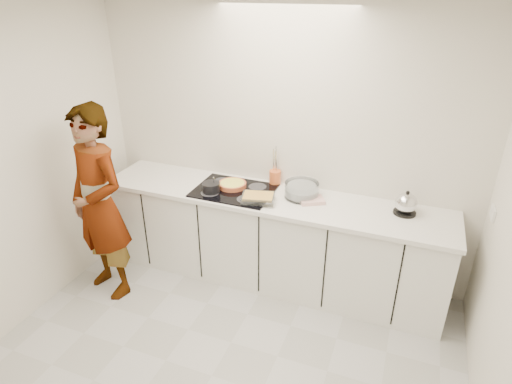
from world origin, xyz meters
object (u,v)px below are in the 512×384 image
at_px(saucepan, 211,187).
at_px(kettle, 406,204).
at_px(tart_dish, 232,184).
at_px(baking_dish, 258,198).
at_px(hob, 234,190).
at_px(utensil_crock, 275,177).
at_px(cook, 99,205).
at_px(mixing_bowl, 302,191).

relative_size(saucepan, kettle, 0.89).
relative_size(tart_dish, baking_dish, 0.87).
xyz_separation_m(hob, utensil_crock, (0.30, 0.28, 0.06)).
bearing_deg(cook, tart_dish, 53.73).
distance_m(utensil_crock, cook, 1.62).
height_order(tart_dish, utensil_crock, utensil_crock).
xyz_separation_m(saucepan, cook, (-0.83, -0.55, -0.07)).
bearing_deg(hob, kettle, 4.66).
distance_m(hob, mixing_bowl, 0.63).
height_order(tart_dish, mixing_bowl, mixing_bowl).
bearing_deg(utensil_crock, tart_dish, -146.10).
bearing_deg(mixing_bowl, kettle, 1.08).
relative_size(saucepan, mixing_bowl, 0.53).
bearing_deg(mixing_bowl, utensil_crock, 150.39).
xyz_separation_m(utensil_crock, cook, (-1.31, -0.95, -0.08)).
bearing_deg(cook, utensil_crock, 53.03).
xyz_separation_m(saucepan, utensil_crock, (0.48, 0.40, 0.01)).
xyz_separation_m(hob, baking_dish, (0.29, -0.13, 0.04)).
distance_m(tart_dish, cook, 1.20).
distance_m(mixing_bowl, utensil_crock, 0.36).
distance_m(saucepan, cook, 0.99).
distance_m(baking_dish, kettle, 1.25).
xyz_separation_m(tart_dish, kettle, (1.55, 0.07, 0.05)).
height_order(tart_dish, cook, cook).
xyz_separation_m(hob, cook, (-1.00, -0.66, -0.02)).
relative_size(mixing_bowl, cook, 0.20).
height_order(baking_dish, mixing_bowl, mixing_bowl).
relative_size(baking_dish, utensil_crock, 2.37).
height_order(hob, baking_dish, baking_dish).
height_order(hob, utensil_crock, utensil_crock).
height_order(baking_dish, kettle, kettle).
xyz_separation_m(tart_dish, saucepan, (-0.14, -0.17, 0.02)).
bearing_deg(saucepan, cook, -146.53).
bearing_deg(tart_dish, utensil_crock, 33.90).
bearing_deg(mixing_bowl, hob, -170.24).
xyz_separation_m(saucepan, kettle, (1.69, 0.24, 0.03)).
bearing_deg(tart_dish, baking_dish, -28.79).
relative_size(tart_dish, utensil_crock, 2.07).
height_order(tart_dish, kettle, kettle).
height_order(mixing_bowl, cook, cook).
height_order(hob, mixing_bowl, mixing_bowl).
distance_m(baking_dish, cook, 1.40).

